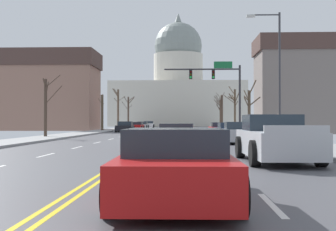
# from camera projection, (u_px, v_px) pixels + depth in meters

# --- Properties ---
(ground) EXTENTS (20.00, 180.00, 0.20)m
(ground) POSITION_uv_depth(u_px,v_px,m) (156.00, 140.00, 31.71)
(ground) COLOR #4A4A4F
(signal_gantry) EXTENTS (7.91, 0.41, 7.36)m
(signal_gantry) POSITION_uv_depth(u_px,v_px,m) (219.00, 82.00, 47.18)
(signal_gantry) COLOR #28282D
(signal_gantry) RESTS_ON ground
(street_lamp_right) EXTENTS (2.22, 0.24, 8.34)m
(street_lamp_right) POSITION_uv_depth(u_px,v_px,m) (275.00, 65.00, 29.88)
(street_lamp_right) COLOR #333338
(street_lamp_right) RESTS_ON ground
(capitol_building) EXTENTS (31.93, 21.18, 28.28)m
(capitol_building) POSITION_uv_depth(u_px,v_px,m) (178.00, 91.00, 113.74)
(capitol_building) COLOR beige
(capitol_building) RESTS_ON ground
(sedan_near_00) EXTENTS (2.19, 4.71, 1.21)m
(sedan_near_00) POSITION_uv_depth(u_px,v_px,m) (220.00, 129.00, 42.39)
(sedan_near_00) COLOR #B71414
(sedan_near_00) RESTS_ON ground
(sedan_near_01) EXTENTS (2.25, 4.53, 1.22)m
(sedan_near_01) POSITION_uv_depth(u_px,v_px,m) (229.00, 131.00, 35.02)
(sedan_near_01) COLOR navy
(sedan_near_01) RESTS_ON ground
(sedan_near_02) EXTENTS (2.10, 4.55, 1.30)m
(sedan_near_02) POSITION_uv_depth(u_px,v_px,m) (239.00, 133.00, 27.64)
(sedan_near_02) COLOR #9EA3A8
(sedan_near_02) RESTS_ON ground
(sedan_near_03) EXTENTS (2.04, 4.61, 1.24)m
(sedan_near_03) POSITION_uv_depth(u_px,v_px,m) (177.00, 137.00, 21.65)
(sedan_near_03) COLOR #B71414
(sedan_near_03) RESTS_ON ground
(pickup_truck_near_04) EXTENTS (2.33, 5.37, 1.59)m
(pickup_truck_near_04) POSITION_uv_depth(u_px,v_px,m) (275.00, 140.00, 15.33)
(pickup_truck_near_04) COLOR #ADB2B7
(pickup_truck_near_04) RESTS_ON ground
(sedan_near_05) EXTENTS (2.11, 4.52, 1.25)m
(sedan_near_05) POSITION_uv_depth(u_px,v_px,m) (176.00, 167.00, 7.85)
(sedan_near_05) COLOR #B71414
(sedan_near_05) RESTS_ON ground
(sedan_oncoming_00) EXTENTS (2.24, 4.74, 1.27)m
(sedan_oncoming_00) POSITION_uv_depth(u_px,v_px,m) (125.00, 127.00, 55.06)
(sedan_oncoming_00) COLOR black
(sedan_oncoming_00) RESTS_ON ground
(sedan_oncoming_01) EXTENTS (2.03, 4.60, 1.17)m
(sedan_oncoming_01) POSITION_uv_depth(u_px,v_px,m) (137.00, 126.00, 65.26)
(sedan_oncoming_01) COLOR #B71414
(sedan_oncoming_01) RESTS_ON ground
(sedan_oncoming_02) EXTENTS (2.03, 4.40, 1.19)m
(sedan_oncoming_02) POSITION_uv_depth(u_px,v_px,m) (142.00, 125.00, 77.23)
(sedan_oncoming_02) COLOR silver
(sedan_oncoming_02) RESTS_ON ground
(sedan_oncoming_03) EXTENTS (2.14, 4.53, 1.26)m
(sedan_oncoming_03) POSITION_uv_depth(u_px,v_px,m) (149.00, 125.00, 85.43)
(sedan_oncoming_03) COLOR silver
(sedan_oncoming_03) RESTS_ON ground
(flank_building_00) EXTENTS (13.96, 8.16, 11.07)m
(flank_building_00) POSITION_uv_depth(u_px,v_px,m) (48.00, 91.00, 64.24)
(flank_building_00) COLOR #8C6656
(flank_building_00) RESTS_ON ground
(flank_building_01) EXTENTS (11.78, 6.26, 10.26)m
(flank_building_01) POSITION_uv_depth(u_px,v_px,m) (311.00, 85.00, 48.69)
(flank_building_01) COLOR slate
(flank_building_01) RESTS_ON ground
(bare_tree_00) EXTENTS (1.94, 2.50, 5.62)m
(bare_tree_00) POSITION_uv_depth(u_px,v_px,m) (234.00, 107.00, 56.63)
(bare_tree_00) COLOR #4C3D2D
(bare_tree_00) RESTS_ON ground
(bare_tree_01) EXTENTS (0.55, 2.02, 4.78)m
(bare_tree_01) POSITION_uv_depth(u_px,v_px,m) (102.00, 112.00, 59.36)
(bare_tree_01) COLOR #4C3D2D
(bare_tree_01) RESTS_ON ground
(bare_tree_02) EXTENTS (1.66, 2.59, 5.02)m
(bare_tree_02) POSITION_uv_depth(u_px,v_px,m) (249.00, 108.00, 43.71)
(bare_tree_02) COLOR #4C3D2D
(bare_tree_02) RESTS_ON ground
(bare_tree_03) EXTENTS (2.30, 1.40, 6.36)m
(bare_tree_03) POSITION_uv_depth(u_px,v_px,m) (118.00, 108.00, 72.07)
(bare_tree_03) COLOR brown
(bare_tree_03) RESTS_ON ground
(bare_tree_04) EXTENTS (1.86, 2.48, 5.94)m
(bare_tree_04) POSITION_uv_depth(u_px,v_px,m) (222.00, 110.00, 75.39)
(bare_tree_04) COLOR #423328
(bare_tree_04) RESTS_ON ground
(bare_tree_05) EXTENTS (1.58, 2.43, 4.96)m
(bare_tree_05) POSITION_uv_depth(u_px,v_px,m) (46.00, 105.00, 35.87)
(bare_tree_05) COLOR #423328
(bare_tree_05) RESTS_ON ground
(bare_tree_06) EXTENTS (1.59, 2.40, 5.71)m
(bare_tree_06) POSITION_uv_depth(u_px,v_px,m) (220.00, 111.00, 80.41)
(bare_tree_06) COLOR #423328
(bare_tree_06) RESTS_ON ground
(bare_tree_07) EXTENTS (2.30, 1.59, 5.72)m
(bare_tree_07) POSITION_uv_depth(u_px,v_px,m) (128.00, 111.00, 84.30)
(bare_tree_07) COLOR #423328
(bare_tree_07) RESTS_ON ground
(pedestrian_00) EXTENTS (0.35, 0.34, 1.64)m
(pedestrian_00) POSITION_uv_depth(u_px,v_px,m) (259.00, 124.00, 40.30)
(pedestrian_00) COLOR black
(pedestrian_00) RESTS_ON ground
(pedestrian_01) EXTENTS (0.35, 0.34, 1.67)m
(pedestrian_01) POSITION_uv_depth(u_px,v_px,m) (278.00, 125.00, 29.74)
(pedestrian_01) COLOR #33333D
(pedestrian_01) RESTS_ON ground
(bicycle_parked) EXTENTS (0.12, 1.77, 0.85)m
(bicycle_parked) POSITION_uv_depth(u_px,v_px,m) (284.00, 136.00, 26.39)
(bicycle_parked) COLOR black
(bicycle_parked) RESTS_ON ground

